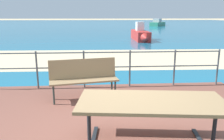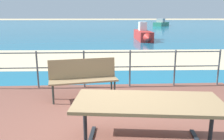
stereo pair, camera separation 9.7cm
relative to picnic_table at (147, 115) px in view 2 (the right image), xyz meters
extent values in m
plane|color=tan|center=(-0.40, 0.68, -0.67)|extent=(240.00, 240.00, 0.00)
cube|color=brown|center=(-0.40, 0.68, -0.64)|extent=(6.40, 5.20, 0.06)
cube|color=#196B8E|center=(-0.40, 40.68, -0.66)|extent=(90.00, 90.00, 0.01)
cube|color=beige|center=(-0.40, 7.47, -0.66)|extent=(54.09, 6.03, 0.01)
cube|color=#8C704C|center=(0.00, 0.00, 0.17)|extent=(1.91, 1.01, 0.04)
cube|color=#8C704C|center=(0.07, 0.63, -0.17)|extent=(1.84, 0.47, 0.04)
cylinder|color=#1E2328|center=(-0.79, 0.09, -0.22)|extent=(0.06, 0.06, 0.78)
cylinder|color=#1E2328|center=(0.79, -0.09, -0.22)|extent=(0.06, 0.06, 0.78)
cube|color=#8C704C|center=(-0.95, 2.22, -0.18)|extent=(1.54, 0.67, 0.04)
cube|color=#8C704C|center=(-0.98, 2.40, 0.06)|extent=(1.48, 0.35, 0.43)
cylinder|color=#2D3833|center=(-1.57, 1.95, -0.39)|extent=(0.04, 0.04, 0.43)
cylinder|color=#2D3833|center=(-1.63, 2.24, -0.39)|extent=(0.04, 0.04, 0.43)
cylinder|color=#2D3833|center=(-0.27, 2.20, -0.39)|extent=(0.04, 0.04, 0.43)
cylinder|color=#2D3833|center=(-0.32, 2.49, -0.39)|extent=(0.04, 0.04, 0.43)
cylinder|color=#4C5156|center=(-2.17, 3.10, -0.13)|extent=(0.04, 0.04, 0.95)
cylinder|color=#4C5156|center=(-0.99, 3.10, -0.13)|extent=(0.04, 0.04, 0.95)
cylinder|color=#4C5156|center=(0.19, 3.10, -0.13)|extent=(0.04, 0.04, 0.95)
cylinder|color=#4C5156|center=(1.37, 3.10, -0.13)|extent=(0.04, 0.04, 0.95)
cylinder|color=#4C5156|center=(2.55, 3.10, -0.13)|extent=(0.04, 0.04, 0.95)
cylinder|color=#4C5156|center=(-0.40, 3.10, 0.30)|extent=(5.90, 0.03, 0.03)
cylinder|color=#4C5156|center=(-0.40, 3.10, -0.08)|extent=(5.90, 0.03, 0.03)
cube|color=red|center=(2.73, 14.89, -0.31)|extent=(1.00, 3.75, 0.70)
cube|color=silver|center=(2.74, 15.17, 0.38)|extent=(0.55, 0.96, 0.66)
cone|color=red|center=(2.70, 12.77, -0.31)|extent=(0.64, 0.51, 0.63)
cube|color=#338466|center=(10.25, 37.71, -0.33)|extent=(3.60, 4.35, 0.65)
cube|color=#A5A8AD|center=(10.07, 37.45, 0.30)|extent=(1.69, 1.75, 0.62)
cone|color=#338466|center=(11.57, 39.68, -0.33)|extent=(0.76, 0.74, 0.58)
camera|label=1|loc=(-0.68, -2.62, 1.22)|focal=36.70mm
camera|label=2|loc=(-0.59, -2.63, 1.22)|focal=36.70mm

